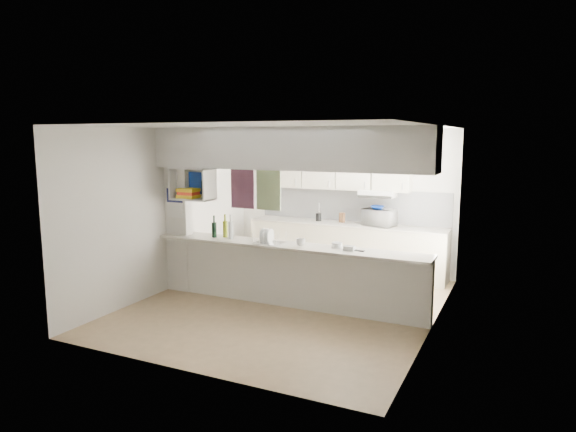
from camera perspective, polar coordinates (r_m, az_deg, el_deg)
The scene contains 16 objects.
floor at distance 7.69m, azimuth -0.19°, elevation -9.88°, with size 4.80×4.80×0.00m, color #957A56.
ceiling at distance 7.29m, azimuth -0.20°, elevation 9.88°, with size 4.80×4.80×0.00m, color white.
wall_back at distance 9.58m, azimuth 5.97°, elevation 1.77°, with size 4.20×4.20×0.00m, color silver.
wall_left at distance 8.48m, azimuth -13.12°, elevation 0.68°, with size 4.80×4.80×0.00m, color silver.
wall_right at distance 6.76m, azimuth 16.10°, elevation -1.44°, with size 4.80×4.80×0.00m, color silver.
servery_partition at distance 7.41m, azimuth -1.41°, elevation 2.57°, with size 4.20×0.50×2.60m.
cubby_shelf at distance 8.07m, azimuth -10.52°, elevation 3.30°, with size 0.65×0.35×0.50m.
kitchen_run at distance 9.35m, azimuth 6.32°, elevation -1.35°, with size 3.60×0.63×2.24m.
microwave at distance 9.11m, azimuth 10.15°, elevation -0.16°, with size 0.53×0.36×0.29m, color white.
bowl at distance 9.07m, azimuth 9.91°, elevation 0.93°, with size 0.24×0.24×0.06m, color navy.
dish_rack at distance 7.50m, azimuth -2.12°, elevation -2.39°, with size 0.42×0.32×0.23m.
cup at distance 7.27m, azimuth 1.42°, elevation -2.91°, with size 0.13×0.13×0.11m, color white.
wine_bottles at distance 7.96m, azimuth -7.16°, elevation -1.46°, with size 0.38×0.16×0.38m.
plastic_tubs at distance 7.18m, azimuth 6.04°, elevation -3.38°, with size 0.49×0.23×0.07m.
utensil_jar at distance 9.51m, azimuth 3.42°, elevation -0.11°, with size 0.11×0.11×0.15m, color black.
knife_block at distance 9.39m, azimuth 6.01°, elevation -0.17°, with size 0.09×0.07×0.18m, color #4E301A.
Camera 1 is at (3.12, -6.58, 2.46)m, focal length 32.00 mm.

